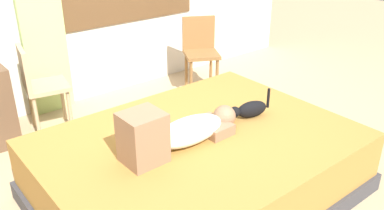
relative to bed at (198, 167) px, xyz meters
name	(u,v)px	position (x,y,z in m)	size (l,w,h in m)	color
ground_plane	(202,190)	(0.05, 0.02, -0.25)	(16.00, 16.00, 0.00)	tan
bed	(198,167)	(0.00, 0.00, 0.00)	(2.25, 1.69, 0.50)	#38383D
person_lying	(178,132)	(-0.19, -0.01, 0.37)	(0.94, 0.28, 0.34)	silver
cat	(250,109)	(0.51, -0.01, 0.32)	(0.35, 0.16, 0.21)	black
chair_by_desk	(38,83)	(-0.53, 1.70, 0.26)	(0.44, 0.44, 0.86)	tan
chair_spare	(200,48)	(1.32, 1.56, 0.26)	(0.51, 0.51, 0.86)	brown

